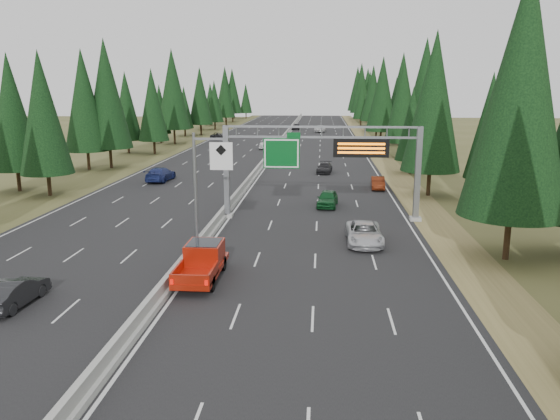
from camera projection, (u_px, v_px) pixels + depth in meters
The scene contains 19 objects.
road at pixel (271, 155), 90.55m from camera, with size 32.00×260.00×0.08m, color black.
shoulder_right at pixel (380, 156), 89.23m from camera, with size 3.60×260.00×0.06m, color olive.
shoulder_left at pixel (166, 154), 91.87m from camera, with size 3.60×260.00×0.06m, color #4B4D24.
median_barrier at pixel (271, 152), 90.46m from camera, with size 0.70×260.00×0.85m.
sign_gantry at pixel (329, 158), 44.85m from camera, with size 16.75×0.98×7.80m.
hov_sign_pole at pixel (204, 184), 35.94m from camera, with size 2.80×0.50×8.00m.
tree_row_right at pixel (417, 97), 80.44m from camera, with size 11.73×241.36×18.75m.
tree_row_left at pixel (97, 101), 73.36m from camera, with size 11.26×239.67×18.45m.
silver_minivan at pixel (364, 233), 38.68m from camera, with size 2.48×5.37×1.49m, color #BCBDC2.
red_pickup at pixel (203, 259), 31.81m from camera, with size 2.15×6.03×1.97m.
car_ahead_green at pixel (327, 199), 50.80m from camera, with size 1.77×4.39×1.50m, color #114C21.
car_ahead_dkred at pixel (378, 183), 59.63m from camera, with size 1.41×4.04×1.33m, color #63210E.
car_ahead_dkgrey at pixel (325, 168), 70.90m from camera, with size 1.83×4.50×1.31m, color black.
car_ahead_white at pixel (320, 129), 136.26m from camera, with size 2.74×5.94×1.65m, color silver.
car_ahead_far at pixel (296, 127), 143.67m from camera, with size 1.91×4.75×1.62m, color black.
car_onc_near at pixel (15, 292), 27.68m from camera, with size 1.49×4.29×1.41m, color black.
car_onc_blue at pixel (160, 174), 64.63m from camera, with size 2.31×5.68×1.65m, color navy.
car_onc_white at pixel (264, 145), 98.59m from camera, with size 1.58×3.93×1.34m, color silver.
car_onc_far at pixel (218, 136), 116.72m from camera, with size 2.44×5.30×1.47m, color black.
Camera 1 is at (8.29, -9.99, 10.93)m, focal length 35.00 mm.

